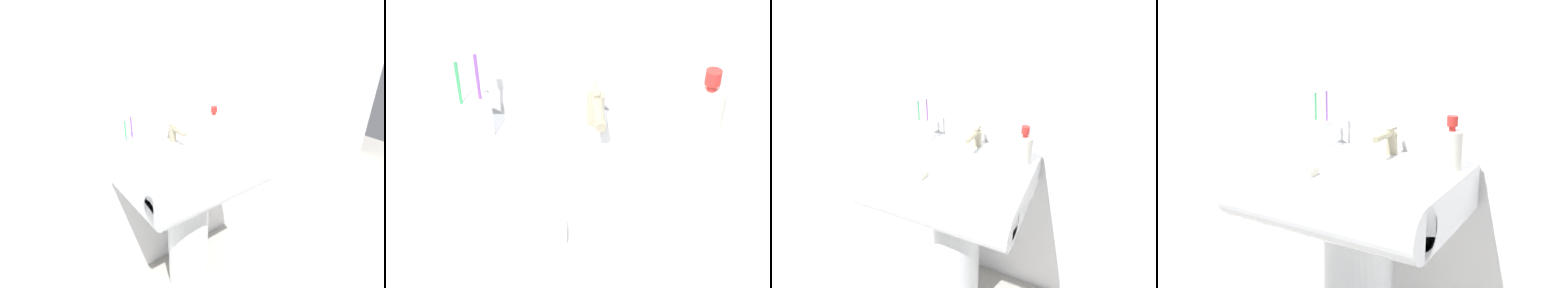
{
  "view_description": "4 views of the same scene",
  "coord_description": "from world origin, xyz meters",
  "views": [
    {
      "loc": [
        -0.73,
        -1.03,
        1.49
      ],
      "look_at": [
        0.03,
        0.01,
        0.87
      ],
      "focal_mm": 28.0,
      "sensor_mm": 36.0,
      "label": 1
    },
    {
      "loc": [
        -0.07,
        -0.85,
        1.6
      ],
      "look_at": [
        -0.02,
        -0.02,
        0.92
      ],
      "focal_mm": 55.0,
      "sensor_mm": 36.0,
      "label": 2
    },
    {
      "loc": [
        0.47,
        -0.95,
        1.46
      ],
      "look_at": [
        0.03,
        0.02,
        0.91
      ],
      "focal_mm": 28.0,
      "sensor_mm": 36.0,
      "label": 3
    },
    {
      "loc": [
        0.7,
        -1.21,
        1.26
      ],
      "look_at": [
        -0.03,
        0.0,
        0.9
      ],
      "focal_mm": 45.0,
      "sensor_mm": 36.0,
      "label": 4
    }
  ],
  "objects": [
    {
      "name": "faucet",
      "position": [
        0.03,
        0.15,
        0.88
      ],
      "size": [
        0.04,
        0.14,
        0.09
      ],
      "color": "tan",
      "rests_on": "sink_basin"
    },
    {
      "name": "soap_bottle",
      "position": [
        0.25,
        0.11,
        0.9
      ],
      "size": [
        0.07,
        0.07,
        0.16
      ],
      "color": "silver",
      "rests_on": "sink_basin"
    },
    {
      "name": "bar_soap",
      "position": [
        -0.08,
        -0.16,
        0.85
      ],
      "size": [
        0.06,
        0.04,
        0.02
      ],
      "primitive_type": "cube",
      "color": "silver",
      "rests_on": "sink_basin"
    },
    {
      "name": "sink_pedestal",
      "position": [
        0.0,
        0.0,
        0.34
      ],
      "size": [
        0.22,
        0.22,
        0.69
      ],
      "primitive_type": "cylinder",
      "color": "white",
      "rests_on": "ground"
    },
    {
      "name": "wall_back",
      "position": [
        0.0,
        0.26,
        1.2
      ],
      "size": [
        5.0,
        0.05,
        2.4
      ],
      "primitive_type": "cube",
      "color": "white",
      "rests_on": "ground"
    },
    {
      "name": "toothbrush_cup",
      "position": [
        -0.23,
        0.14,
        0.88
      ],
      "size": [
        0.08,
        0.08,
        0.22
      ],
      "color": "white",
      "rests_on": "sink_basin"
    },
    {
      "name": "sink_basin",
      "position": [
        0.0,
        -0.05,
        0.76
      ],
      "size": [
        0.62,
        0.5,
        0.15
      ],
      "color": "white",
      "rests_on": "sink_pedestal"
    }
  ]
}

